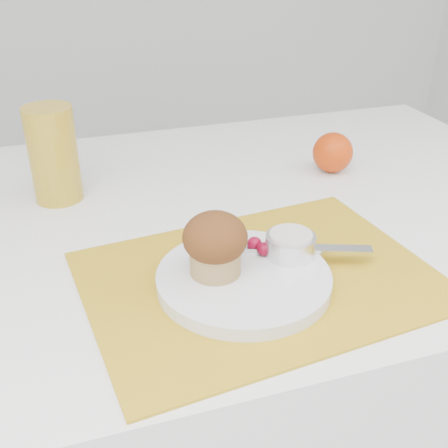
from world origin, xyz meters
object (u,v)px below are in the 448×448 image
object	(u,v)px
plate	(244,279)
juice_glass	(53,154)
orange	(333,153)
muffin	(215,243)
table	(228,379)

from	to	relation	value
plate	juice_glass	xyz separation A→B (m)	(-0.20, 0.34, 0.07)
plate	orange	bearing A→B (deg)	46.94
orange	muffin	distance (m)	0.42
juice_glass	muffin	xyz separation A→B (m)	(0.17, -0.32, -0.01)
table	plate	xyz separation A→B (m)	(-0.05, -0.22, 0.39)
orange	muffin	xyz separation A→B (m)	(-0.31, -0.29, 0.03)
plate	muffin	distance (m)	0.06
plate	orange	size ratio (longest dim) A/B	3.02
table	plate	size ratio (longest dim) A/B	5.45
plate	juice_glass	bearing A→B (deg)	121.26
table	muffin	distance (m)	0.49
juice_glass	orange	bearing A→B (deg)	-4.42
orange	muffin	world-z (taller)	muffin
muffin	juice_glass	bearing A→B (deg)	117.93
table	orange	world-z (taller)	orange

